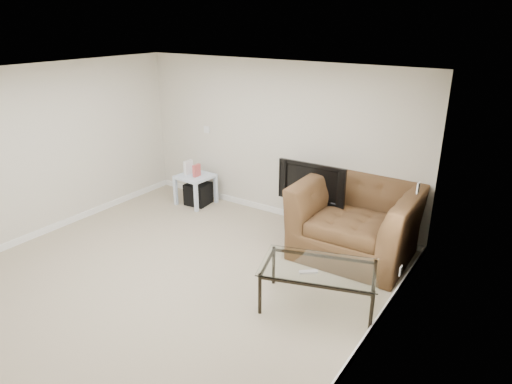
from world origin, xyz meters
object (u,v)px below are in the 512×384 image
Objects in this scene: television at (314,181)px; recliner at (357,209)px; side_table at (196,189)px; coffee_table at (318,286)px; tv_stand at (313,217)px; subwoofer at (198,194)px.

television is 0.61× the size of recliner.
television reaches higher than side_table.
television reaches higher than coffee_table.
tv_stand reaches higher than side_table.
television is at bearing -90.00° from tv_stand.
side_table is 1.46× the size of subwoofer.
recliner is 1.46m from coffee_table.
side_table reaches higher than coffee_table.
side_table is 0.09m from subwoofer.
recliner is at bearing -23.93° from tv_stand.
coffee_table is at bearing -62.77° from television.
television is at bearing 0.61° from subwoofer.
tv_stand is 0.58m from television.
tv_stand is 1.78× the size of subwoofer.
subwoofer is at bearing 153.25° from coffee_table.
tv_stand is 0.90m from recliner.
tv_stand is at bearing 1.81° from side_table.
television is (0.00, -0.03, 0.58)m from tv_stand.
subwoofer is 3.04m from recliner.
tv_stand is 2.26m from side_table.
television is 2.33m from subwoofer.
coffee_table is at bearing -26.21° from side_table.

